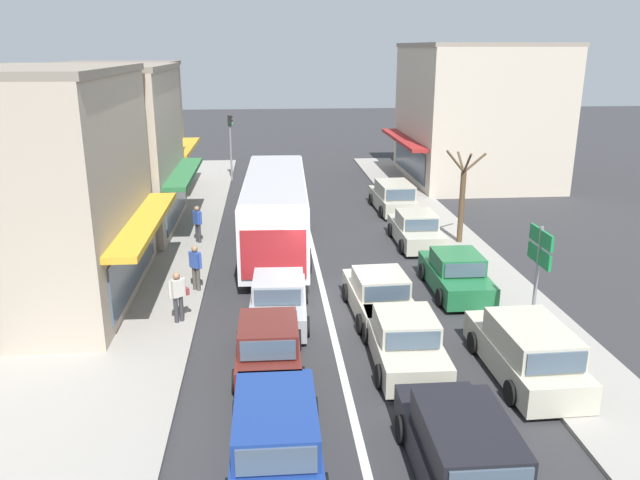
% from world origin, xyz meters
% --- Properties ---
extents(ground_plane, '(140.00, 140.00, 0.00)m').
position_xyz_m(ground_plane, '(0.00, 0.00, 0.00)').
color(ground_plane, '#2D2D30').
extents(lane_centre_line, '(0.20, 28.00, 0.01)m').
position_xyz_m(lane_centre_line, '(0.00, 4.00, 0.00)').
color(lane_centre_line, silver).
rests_on(lane_centre_line, ground).
extents(sidewalk_left, '(5.20, 44.00, 0.14)m').
position_xyz_m(sidewalk_left, '(-6.80, 6.00, 0.07)').
color(sidewalk_left, gray).
rests_on(sidewalk_left, ground).
extents(kerb_right, '(2.80, 44.00, 0.12)m').
position_xyz_m(kerb_right, '(6.20, 6.00, 0.06)').
color(kerb_right, gray).
rests_on(kerb_right, ground).
extents(shopfront_corner_near, '(8.45, 8.69, 7.76)m').
position_xyz_m(shopfront_corner_near, '(-10.18, 1.34, 3.87)').
color(shopfront_corner_near, '#B2A38E').
rests_on(shopfront_corner_near, ground).
extents(shopfront_mid_block, '(9.01, 7.86, 7.59)m').
position_xyz_m(shopfront_mid_block, '(-10.18, 9.90, 3.79)').
color(shopfront_mid_block, '#B2A38E').
rests_on(shopfront_mid_block, ground).
extents(shopfront_far_end, '(7.23, 7.58, 7.54)m').
position_xyz_m(shopfront_far_end, '(-10.18, 17.75, 3.76)').
color(shopfront_far_end, gray).
rests_on(shopfront_far_end, ground).
extents(building_right_far, '(9.46, 10.30, 8.58)m').
position_xyz_m(building_right_far, '(11.48, 19.94, 4.28)').
color(building_right_far, beige).
rests_on(building_right_far, ground).
extents(city_bus, '(2.99, 10.93, 3.23)m').
position_xyz_m(city_bus, '(-1.56, 6.35, 1.88)').
color(city_bus, silver).
rests_on(city_bus, ground).
extents(sedan_queue_gap_filler, '(2.04, 4.28, 1.47)m').
position_xyz_m(sedan_queue_gap_filler, '(1.63, -0.87, 0.66)').
color(sedan_queue_gap_filler, '#B7B29E').
rests_on(sedan_queue_gap_filler, ground).
extents(wagon_adjacent_lane_lead, '(1.96, 4.51, 1.58)m').
position_xyz_m(wagon_adjacent_lane_lead, '(-1.84, -8.18, 0.75)').
color(wagon_adjacent_lane_lead, navy).
rests_on(wagon_adjacent_lane_lead, ground).
extents(hatchback_behind_bus_mid, '(1.86, 3.72, 1.54)m').
position_xyz_m(hatchback_behind_bus_mid, '(-1.96, -4.23, 0.71)').
color(hatchback_behind_bus_mid, '#561E19').
rests_on(hatchback_behind_bus_mid, ground).
extents(wagon_behind_bus_near, '(1.97, 4.51, 1.58)m').
position_xyz_m(wagon_behind_bus_near, '(1.79, -9.09, 0.75)').
color(wagon_behind_bus_near, black).
rests_on(wagon_behind_bus_near, ground).
extents(sedan_adjacent_lane_trail, '(1.96, 4.23, 1.47)m').
position_xyz_m(sedan_adjacent_lane_trail, '(1.75, -4.09, 0.66)').
color(sedan_adjacent_lane_trail, '#B7B29E').
rests_on(sedan_adjacent_lane_trail, ground).
extents(sedan_queue_far_back, '(2.04, 4.27, 1.47)m').
position_xyz_m(sedan_queue_far_back, '(-1.62, -0.91, 0.66)').
color(sedan_queue_far_back, '#9EA3A8').
rests_on(sedan_queue_far_back, ground).
extents(parked_wagon_kerb_front, '(2.01, 4.53, 1.58)m').
position_xyz_m(parked_wagon_kerb_front, '(4.75, -5.11, 0.75)').
color(parked_wagon_kerb_front, '#B7B29E').
rests_on(parked_wagon_kerb_front, ground).
extents(parked_sedan_kerb_second, '(1.93, 4.22, 1.47)m').
position_xyz_m(parked_sedan_kerb_second, '(4.67, 0.90, 0.66)').
color(parked_sedan_kerb_second, '#1E6638').
rests_on(parked_sedan_kerb_second, ground).
extents(parked_sedan_kerb_third, '(1.92, 4.21, 1.47)m').
position_xyz_m(parked_sedan_kerb_third, '(4.57, 6.50, 0.66)').
color(parked_sedan_kerb_third, '#B7B29E').
rests_on(parked_sedan_kerb_third, ground).
extents(parked_wagon_kerb_rear, '(2.04, 4.55, 1.58)m').
position_xyz_m(parked_wagon_kerb_rear, '(4.73, 12.36, 0.75)').
color(parked_wagon_kerb_rear, '#B7B29E').
rests_on(parked_wagon_kerb_rear, ground).
extents(traffic_light_downstreet, '(0.32, 0.24, 4.20)m').
position_xyz_m(traffic_light_downstreet, '(-4.16, 21.19, 2.85)').
color(traffic_light_downstreet, gray).
rests_on(traffic_light_downstreet, ground).
extents(directional_road_sign, '(0.10, 1.40, 3.60)m').
position_xyz_m(directional_road_sign, '(5.64, -3.36, 2.70)').
color(directional_road_sign, gray).
rests_on(directional_road_sign, ground).
extents(street_tree_right, '(1.77, 1.83, 4.19)m').
position_xyz_m(street_tree_right, '(6.50, 6.37, 2.03)').
color(street_tree_right, brown).
rests_on(street_tree_right, ground).
extents(pedestrian_with_handbag_near, '(0.59, 0.52, 1.63)m').
position_xyz_m(pedestrian_with_handbag_near, '(-4.71, -1.11, 1.07)').
color(pedestrian_with_handbag_near, '#333338').
rests_on(pedestrian_with_handbag_near, sidewalk_left).
extents(pedestrian_browsing_midblock, '(0.47, 0.39, 1.63)m').
position_xyz_m(pedestrian_browsing_midblock, '(-4.45, 1.51, 1.07)').
color(pedestrian_browsing_midblock, '#4C4742').
rests_on(pedestrian_browsing_midblock, sidewalk_left).
extents(pedestrian_far_walker, '(0.40, 0.46, 1.63)m').
position_xyz_m(pedestrian_far_walker, '(-4.95, 7.21, 1.07)').
color(pedestrian_far_walker, '#333338').
rests_on(pedestrian_far_walker, sidewalk_left).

